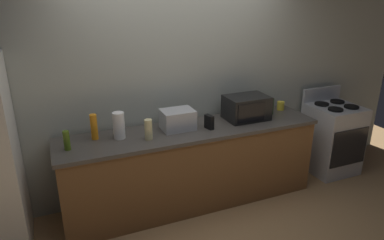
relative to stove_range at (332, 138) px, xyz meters
The scene contains 13 objects.
ground_plane 2.09m from the stove_range, 168.70° to the right, with size 8.00×8.00×0.00m, color #A87F51.
back_wall 2.23m from the stove_range, 168.41° to the left, with size 6.40×0.10×2.70m, color #9EA399.
counter_run 2.00m from the stove_range, behind, with size 2.84×0.64×0.90m.
stove_range is the anchor object (origin of this frame).
microwave 1.43m from the stove_range, behind, with size 0.48×0.35×0.27m.
toaster_oven 2.21m from the stove_range, behind, with size 0.34×0.26×0.21m, color #B7BABF.
paper_towel_roll 2.82m from the stove_range, behind, with size 0.12×0.12×0.27m, color white.
cordless_phone 1.90m from the stove_range, behind, with size 0.05×0.11×0.15m, color black.
bottle_wine 1.09m from the stove_range, behind, with size 0.06×0.06×0.19m, color #1E3F19.
bottle_olive_oil 3.31m from the stove_range, behind, with size 0.06×0.06×0.19m, color #4C6B19.
bottle_hand_soap 2.56m from the stove_range, behind, with size 0.08×0.08×0.21m, color beige.
bottle_dish_soap 3.05m from the stove_range, behind, with size 0.07×0.07×0.26m, color orange.
mug_yellow 0.91m from the stove_range, 167.51° to the left, with size 0.09×0.09×0.10m, color yellow.
Camera 1 is at (-1.35, -2.81, 2.29)m, focal length 32.90 mm.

